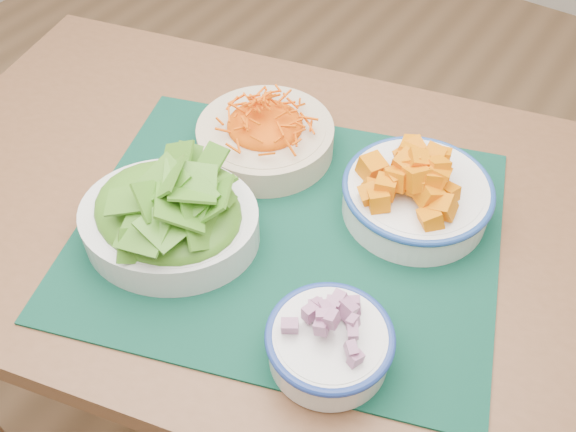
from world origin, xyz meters
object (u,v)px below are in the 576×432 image
object	(u,v)px
squash_bowl	(418,187)
onion_bowl	(330,340)
carrot_bowl	(265,131)
lettuce_bowl	(168,212)
placemat	(288,231)
table	(248,247)

from	to	relation	value
squash_bowl	onion_bowl	distance (m)	0.28
onion_bowl	carrot_bowl	bearing A→B (deg)	136.57
squash_bowl	lettuce_bowl	xyz separation A→B (m)	(-0.26, -0.23, 0.00)
placemat	lettuce_bowl	xyz separation A→B (m)	(-0.13, -0.10, 0.05)
placemat	squash_bowl	world-z (taller)	squash_bowl
table	lettuce_bowl	bearing A→B (deg)	-122.64
carrot_bowl	onion_bowl	size ratio (longest dim) A/B	1.53
placemat	onion_bowl	size ratio (longest dim) A/B	3.80
carrot_bowl	squash_bowl	xyz separation A→B (m)	(0.26, 0.01, 0.01)
carrot_bowl	onion_bowl	world-z (taller)	carrot_bowl
squash_bowl	onion_bowl	size ratio (longest dim) A/B	1.68
lettuce_bowl	onion_bowl	size ratio (longest dim) A/B	2.00
placemat	carrot_bowl	xyz separation A→B (m)	(-0.12, 0.12, 0.04)
table	carrot_bowl	xyz separation A→B (m)	(-0.03, 0.10, 0.16)
onion_bowl	lettuce_bowl	bearing A→B (deg)	171.72
carrot_bowl	lettuce_bowl	world-z (taller)	lettuce_bowl
squash_bowl	placemat	bearing A→B (deg)	-134.75
table	placemat	xyz separation A→B (m)	(0.09, -0.02, 0.11)
lettuce_bowl	table	bearing A→B (deg)	47.57
table	carrot_bowl	bearing A→B (deg)	93.94
placemat	onion_bowl	world-z (taller)	onion_bowl
placemat	onion_bowl	distance (m)	0.21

